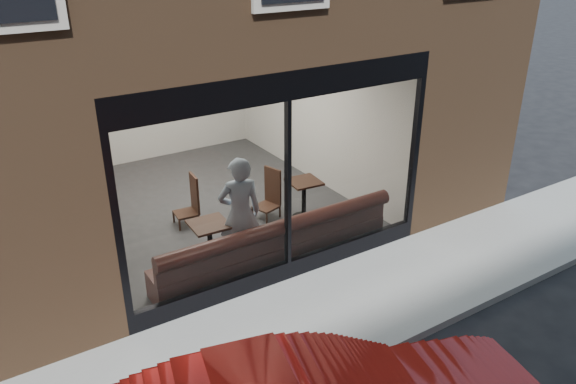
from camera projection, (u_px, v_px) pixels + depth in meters
ground at (375, 355)px, 7.05m from camera, size 120.00×120.00×0.00m
sidewalk_near at (328, 313)px, 7.81m from camera, size 40.00×2.00×0.01m
kerb_near at (378, 353)px, 6.99m from camera, size 40.00×0.10×0.12m
host_building_pier_right at (287, 71)px, 14.33m from camera, size 2.50×12.00×3.20m
host_building_backfill at (106, 67)px, 14.80m from camera, size 5.00×6.00×3.20m
cafe_floor at (206, 205)px, 10.87m from camera, size 6.00×6.00×0.00m
cafe_ceiling at (195, 38)px, 9.53m from camera, size 6.00×6.00×0.00m
cafe_wall_back at (145, 91)px, 12.49m from camera, size 5.00×0.00×5.00m
cafe_wall_left at (59, 154)px, 8.99m from camera, size 0.00×6.00×6.00m
cafe_wall_right at (313, 106)px, 11.42m from camera, size 0.00×6.00×6.00m
storefront_kick at (288, 269)px, 8.56m from camera, size 5.00×0.10×0.30m
storefront_header at (288, 85)px, 7.36m from camera, size 5.00×0.10×0.40m
storefront_mullion at (288, 186)px, 7.97m from camera, size 0.06×0.10×2.50m
storefront_glass at (289, 187)px, 7.94m from camera, size 4.80×0.00×4.80m
banquette at (274, 254)px, 8.83m from camera, size 4.00×0.55×0.45m
person at (240, 213)px, 8.58m from camera, size 0.76×0.59×1.83m
cafe_table_left at (209, 224)px, 8.63m from camera, size 0.60×0.60×0.04m
cafe_table_right at (304, 182)px, 10.10m from camera, size 0.60×0.60×0.04m
cafe_chair_left at (186, 213)px, 10.07m from camera, size 0.42×0.42×0.04m
cafe_chair_right at (266, 207)px, 10.31m from camera, size 0.48×0.48×0.04m
wall_poster at (60, 157)px, 9.25m from camera, size 0.02×0.62×0.83m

